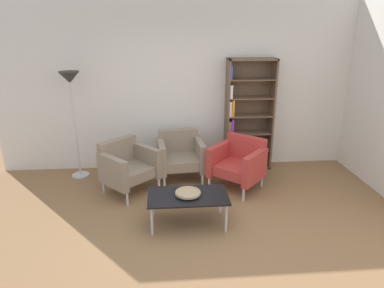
{
  "coord_description": "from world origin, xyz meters",
  "views": [
    {
      "loc": [
        -0.39,
        -3.31,
        2.41
      ],
      "look_at": [
        -0.05,
        0.84,
        0.95
      ],
      "focal_mm": 31.91,
      "sensor_mm": 36.0,
      "label": 1
    }
  ],
  "objects_px": {
    "bookshelf_tall": "(246,117)",
    "floor_lamp_torchiere": "(71,90)",
    "coffee_table_low": "(188,197)",
    "armchair_spare_guest": "(127,166)",
    "armchair_corner_red": "(180,155)",
    "armchair_near_window": "(239,162)",
    "decorative_bowl": "(188,193)"
  },
  "relations": [
    {
      "from": "bookshelf_tall",
      "to": "armchair_spare_guest",
      "type": "distance_m",
      "value": 2.18
    },
    {
      "from": "armchair_near_window",
      "to": "armchair_corner_red",
      "type": "distance_m",
      "value": 0.96
    },
    {
      "from": "bookshelf_tall",
      "to": "floor_lamp_torchiere",
      "type": "distance_m",
      "value": 2.88
    },
    {
      "from": "decorative_bowl",
      "to": "armchair_corner_red",
      "type": "distance_m",
      "value": 1.37
    },
    {
      "from": "armchair_spare_guest",
      "to": "decorative_bowl",
      "type": "bearing_deg",
      "value": -92.56
    },
    {
      "from": "coffee_table_low",
      "to": "decorative_bowl",
      "type": "xyz_separation_m",
      "value": [
        -0.0,
        0.0,
        0.07
      ]
    },
    {
      "from": "coffee_table_low",
      "to": "decorative_bowl",
      "type": "height_order",
      "value": "decorative_bowl"
    },
    {
      "from": "decorative_bowl",
      "to": "armchair_spare_guest",
      "type": "distance_m",
      "value": 1.29
    },
    {
      "from": "armchair_near_window",
      "to": "armchair_corner_red",
      "type": "height_order",
      "value": "same"
    },
    {
      "from": "bookshelf_tall",
      "to": "floor_lamp_torchiere",
      "type": "bearing_deg",
      "value": -176.4
    },
    {
      "from": "armchair_spare_guest",
      "to": "armchair_corner_red",
      "type": "height_order",
      "value": "same"
    },
    {
      "from": "coffee_table_low",
      "to": "armchair_corner_red",
      "type": "xyz_separation_m",
      "value": [
        -0.03,
        1.37,
        0.05
      ]
    },
    {
      "from": "decorative_bowl",
      "to": "floor_lamp_torchiere",
      "type": "height_order",
      "value": "floor_lamp_torchiere"
    },
    {
      "from": "coffee_table_low",
      "to": "floor_lamp_torchiere",
      "type": "height_order",
      "value": "floor_lamp_torchiere"
    },
    {
      "from": "armchair_spare_guest",
      "to": "armchair_corner_red",
      "type": "xyz_separation_m",
      "value": [
        0.81,
        0.38,
        0.0
      ]
    },
    {
      "from": "armchair_spare_guest",
      "to": "floor_lamp_torchiere",
      "type": "height_order",
      "value": "floor_lamp_torchiere"
    },
    {
      "from": "armchair_spare_guest",
      "to": "armchair_corner_red",
      "type": "distance_m",
      "value": 0.9
    },
    {
      "from": "bookshelf_tall",
      "to": "decorative_bowl",
      "type": "bearing_deg",
      "value": -122.24
    },
    {
      "from": "decorative_bowl",
      "to": "armchair_corner_red",
      "type": "xyz_separation_m",
      "value": [
        -0.03,
        1.37,
        -0.02
      ]
    },
    {
      "from": "bookshelf_tall",
      "to": "armchair_corner_red",
      "type": "relative_size",
      "value": 2.44
    },
    {
      "from": "bookshelf_tall",
      "to": "decorative_bowl",
      "type": "xyz_separation_m",
      "value": [
        -1.12,
        -1.77,
        -0.49
      ]
    },
    {
      "from": "bookshelf_tall",
      "to": "armchair_near_window",
      "type": "relative_size",
      "value": 2.0
    },
    {
      "from": "armchair_spare_guest",
      "to": "armchair_corner_red",
      "type": "bearing_deg",
      "value": -17.91
    },
    {
      "from": "bookshelf_tall",
      "to": "armchair_near_window",
      "type": "bearing_deg",
      "value": -108.61
    },
    {
      "from": "armchair_spare_guest",
      "to": "armchair_near_window",
      "type": "bearing_deg",
      "value": -43.47
    },
    {
      "from": "bookshelf_tall",
      "to": "armchair_corner_red",
      "type": "xyz_separation_m",
      "value": [
        -1.15,
        -0.41,
        -0.51
      ]
    },
    {
      "from": "coffee_table_low",
      "to": "armchair_near_window",
      "type": "height_order",
      "value": "armchair_near_window"
    },
    {
      "from": "armchair_corner_red",
      "to": "armchair_spare_guest",
      "type": "bearing_deg",
      "value": -159.68
    },
    {
      "from": "bookshelf_tall",
      "to": "armchair_corner_red",
      "type": "bearing_deg",
      "value": -160.38
    },
    {
      "from": "coffee_table_low",
      "to": "armchair_spare_guest",
      "type": "distance_m",
      "value": 1.29
    },
    {
      "from": "armchair_near_window",
      "to": "armchair_spare_guest",
      "type": "height_order",
      "value": "same"
    },
    {
      "from": "bookshelf_tall",
      "to": "armchair_spare_guest",
      "type": "relative_size",
      "value": 2.0
    }
  ]
}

